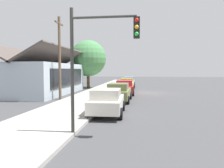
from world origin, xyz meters
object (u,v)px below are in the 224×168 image
Objects in this scene: car_cherry at (124,87)px; utility_pole_wooden at (60,57)px; car_mustard at (127,84)px; car_olive at (119,92)px; traffic_light_main at (98,51)px; car_skyblue at (129,82)px; car_ivory at (107,101)px; shade_tree at (88,58)px; fire_hydrant_red at (117,86)px.

utility_pole_wooden is (-4.75, 5.56, 3.11)m from car_cherry.
car_cherry and car_mustard have the same top height.
traffic_light_main is (-9.88, -0.17, 2.67)m from car_olive.
utility_pole_wooden is (-16.22, 5.39, 3.12)m from car_skyblue.
car_ivory is 19.80m from shade_tree.
car_olive is at bearing 178.86° from car_skyblue.
car_olive is at bearing 176.54° from car_cherry.
traffic_light_main is at bearing -178.30° from car_olive.
shade_tree is (7.70, 5.99, 3.59)m from car_cherry.
car_olive is 0.64× the size of utility_pole_wooden.
car_olive is 11.21m from car_mustard.
shade_tree reaches higher than car_mustard.
traffic_light_main is at bearing -165.12° from shade_tree.
car_mustard is 12.32m from utility_pole_wooden.
shade_tree is at bearing 15.47° from car_ivory.
car_cherry is at bearing 179.37° from car_skyblue.
fire_hydrant_red is (6.68, 1.56, -0.32)m from car_cherry.
shade_tree is 9.97× the size of fire_hydrant_red.
car_ivory reaches higher than fire_hydrant_red.
car_cherry and car_skyblue have the same top height.
car_ivory is 0.90× the size of car_cherry.
utility_pole_wooden is at bearing 160.14° from car_skyblue.
car_skyblue is (5.61, 0.05, -0.00)m from car_mustard.
fire_hydrant_red is at bearing 4.33° from traffic_light_main.
traffic_light_main is at bearing 179.10° from car_skyblue.
car_cherry is 5.86m from car_mustard.
car_mustard is 1.69m from fire_hydrant_red.
car_cherry is at bearing -166.87° from fire_hydrant_red.
car_olive is 0.93× the size of traffic_light_main.
utility_pole_wooden is at bearing -178.00° from shade_tree.
shade_tree is at bearing 14.88° from traffic_light_main.
car_ivory is 22.37m from car_skyblue.
car_ivory is 0.99× the size of car_skyblue.
car_ivory is at bearing 179.20° from car_olive.
car_ivory and car_skyblue have the same top height.
utility_pole_wooden reaches higher than traffic_light_main.
car_ivory is at bearing 4.18° from traffic_light_main.
car_ivory is 5.55m from car_olive.
shade_tree is at bearing 76.98° from fire_hydrant_red.
utility_pole_wooden is (6.15, 5.34, 3.11)m from car_ivory.
utility_pole_wooden is 10.56× the size of fire_hydrant_red.
car_cherry is 10.40m from shade_tree.
car_ivory is at bearing 179.57° from car_mustard.
car_ivory is at bearing -139.00° from utility_pole_wooden.
car_mustard is 5.61m from car_skyblue.
car_skyblue reaches higher than fire_hydrant_red.
shade_tree is 1.36× the size of traffic_light_main.
fire_hydrant_red is at bearing 162.37° from car_skyblue.
car_olive is 10.24m from traffic_light_main.
traffic_light_main is 22.18m from fire_hydrant_red.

